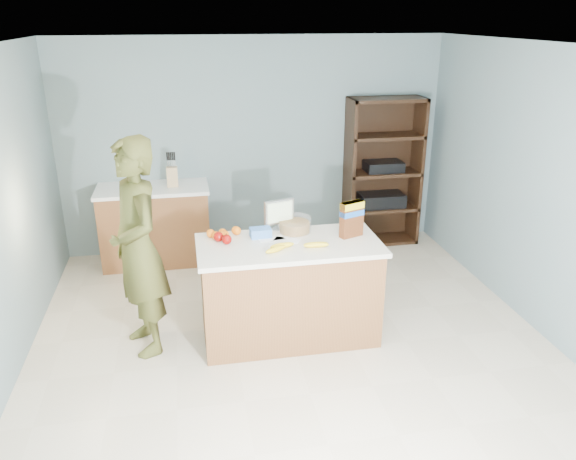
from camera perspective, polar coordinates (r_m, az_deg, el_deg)
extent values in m
cube|color=beige|center=(4.91, 0.78, -12.42)|extent=(4.50, 5.00, 0.02)
cube|color=slate|center=(6.72, -3.45, 8.52)|extent=(4.50, 0.02, 2.50)
cube|color=slate|center=(2.26, 14.47, -20.13)|extent=(4.50, 0.02, 2.50)
cube|color=slate|center=(5.26, 25.66, 2.83)|extent=(0.02, 5.00, 2.50)
cube|color=white|center=(4.10, 0.96, 18.12)|extent=(4.50, 5.00, 0.02)
cube|color=brown|center=(4.95, 0.11, -6.37)|extent=(1.50, 0.70, 0.86)
cube|color=silver|center=(4.76, 0.11, -1.56)|extent=(1.56, 0.76, 0.04)
cube|color=black|center=(5.13, 0.11, -10.14)|extent=(1.46, 0.66, 0.10)
cube|color=brown|center=(6.63, -13.29, 0.38)|extent=(1.20, 0.60, 0.86)
cube|color=white|center=(6.49, -13.62, 4.10)|extent=(1.24, 0.62, 0.04)
cube|color=black|center=(7.14, 9.12, 6.16)|extent=(0.90, 0.04, 1.80)
cube|color=black|center=(6.85, 6.21, 5.65)|extent=(0.04, 0.40, 1.80)
cube|color=black|center=(7.14, 12.87, 5.88)|extent=(0.04, 0.40, 1.80)
cube|color=black|center=(7.26, 9.19, -0.93)|extent=(0.90, 0.40, 0.04)
cube|color=black|center=(7.11, 9.39, 2.28)|extent=(0.90, 0.40, 0.04)
cube|color=black|center=(6.98, 9.61, 5.78)|extent=(0.90, 0.40, 0.04)
cube|color=black|center=(6.88, 9.84, 9.39)|extent=(0.90, 0.40, 0.04)
cube|color=black|center=(6.81, 10.07, 12.94)|extent=(0.90, 0.40, 0.04)
cube|color=black|center=(7.08, 9.44, 3.05)|extent=(0.55, 0.32, 0.16)
cube|color=black|center=(6.96, 9.65, 6.41)|extent=(0.45, 0.30, 0.12)
imported|color=#42431B|center=(4.75, -15.00, -1.80)|extent=(0.66, 0.79, 1.85)
cube|color=tan|center=(6.43, -11.67, 5.32)|extent=(0.12, 0.10, 0.22)
cylinder|color=black|center=(6.39, -12.13, 6.63)|extent=(0.02, 0.02, 0.09)
cylinder|color=black|center=(6.39, -11.95, 6.64)|extent=(0.02, 0.02, 0.09)
cylinder|color=black|center=(6.39, -11.77, 6.66)|extent=(0.02, 0.02, 0.09)
cylinder|color=black|center=(6.39, -11.59, 6.67)|extent=(0.02, 0.02, 0.09)
cylinder|color=black|center=(6.39, -11.41, 6.68)|extent=(0.02, 0.02, 0.09)
cube|color=white|center=(4.84, -1.73, -0.87)|extent=(0.23, 0.14, 0.00)
cube|color=white|center=(4.81, -0.11, -1.01)|extent=(0.25, 0.20, 0.00)
ellipsoid|color=yellow|center=(4.64, -0.60, -1.58)|extent=(0.22, 0.08, 0.05)
ellipsoid|color=yellow|center=(4.57, -1.25, -1.97)|extent=(0.21, 0.14, 0.05)
ellipsoid|color=yellow|center=(4.66, 2.86, -1.49)|extent=(0.22, 0.06, 0.05)
ellipsoid|color=yellow|center=(4.66, 2.88, -1.49)|extent=(0.22, 0.08, 0.05)
sphere|color=#800805|center=(4.81, -7.08, -0.68)|extent=(0.08, 0.08, 0.08)
sphere|color=#800805|center=(4.74, -6.24, -0.96)|extent=(0.08, 0.08, 0.08)
sphere|color=orange|center=(4.85, -7.33, -0.57)|extent=(0.07, 0.07, 0.07)
sphere|color=orange|center=(4.90, -6.65, -0.28)|extent=(0.07, 0.07, 0.07)
sphere|color=orange|center=(4.84, -6.62, -0.56)|extent=(0.07, 0.07, 0.07)
sphere|color=orange|center=(4.94, -5.34, -0.04)|extent=(0.07, 0.07, 0.07)
sphere|color=orange|center=(4.90, -7.86, -0.34)|extent=(0.07, 0.07, 0.07)
sphere|color=orange|center=(4.85, -6.42, -0.50)|extent=(0.07, 0.07, 0.07)
sphere|color=orange|center=(4.93, -5.22, -0.08)|extent=(0.07, 0.07, 0.07)
cube|color=blue|center=(4.87, -2.81, -0.26)|extent=(0.19, 0.13, 0.08)
cylinder|color=#267219|center=(4.99, 0.66, 0.34)|extent=(0.27, 0.27, 0.09)
cylinder|color=white|center=(4.98, 0.66, 0.55)|extent=(0.30, 0.30, 0.13)
cylinder|color=silver|center=(5.04, -0.90, 0.10)|extent=(0.12, 0.12, 0.01)
cylinder|color=silver|center=(5.03, -0.90, 0.43)|extent=(0.02, 0.02, 0.05)
cube|color=silver|center=(4.98, -0.91, 1.88)|extent=(0.28, 0.11, 0.22)
cube|color=yellow|center=(4.97, -0.81, 1.81)|extent=(0.23, 0.07, 0.18)
cube|color=#592B14|center=(4.87, 6.48, 1.08)|extent=(0.22, 0.14, 0.31)
cube|color=yellow|center=(4.83, 6.54, 2.50)|extent=(0.22, 0.15, 0.06)
cube|color=blue|center=(4.85, 6.51, 1.72)|extent=(0.22, 0.15, 0.05)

